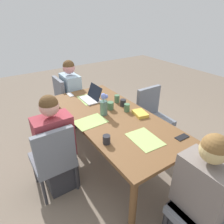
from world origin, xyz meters
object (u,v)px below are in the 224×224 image
(chair_head_right_left_near, at_px, (209,205))
(coffee_mug_centre_right, at_px, (117,99))
(chair_near_left_mid, at_px, (54,157))
(coffee_mug_centre_left, at_px, (110,106))
(chair_far_right_near, at_px, (152,114))
(laptop_head_left_left_far, at_px, (92,97))
(phone_silver, at_px, (70,95))
(person_near_left_mid, at_px, (56,150))
(book_red_cover, at_px, (140,114))
(chair_head_left_left_far, at_px, (67,99))
(person_head_right_left_near, at_px, (198,202))
(dining_table, at_px, (112,121))
(coffee_mug_near_left, at_px, (127,108))
(phone_black, at_px, (182,137))
(coffee_mug_far_left, at_px, (107,140))
(coffee_mug_near_right, at_px, (123,103))
(flower_vase, at_px, (104,104))
(person_head_left_left_far, at_px, (72,98))

(chair_head_right_left_near, bearing_deg, coffee_mug_centre_right, 173.54)
(chair_near_left_mid, relative_size, coffee_mug_centre_left, 8.96)
(chair_far_right_near, xyz_separation_m, laptop_head_left_left_far, (-0.48, -0.77, 0.30))
(coffee_mug_centre_right, bearing_deg, phone_silver, -143.27)
(person_near_left_mid, distance_m, book_red_cover, 1.08)
(chair_head_left_left_far, height_order, book_red_cover, chair_head_left_left_far)
(person_head_right_left_near, height_order, book_red_cover, person_head_right_left_near)
(dining_table, height_order, person_head_right_left_near, person_head_right_left_near)
(coffee_mug_centre_left, height_order, phone_silver, coffee_mug_centre_left)
(chair_head_right_left_near, bearing_deg, person_head_right_left_near, -128.76)
(chair_head_right_left_near, xyz_separation_m, coffee_mug_centre_left, (-1.48, -0.01, 0.31))
(person_near_left_mid, height_order, laptop_head_left_left_far, person_near_left_mid)
(chair_near_left_mid, distance_m, coffee_mug_near_left, 1.06)
(laptop_head_left_left_far, relative_size, coffee_mug_centre_right, 3.02)
(person_near_left_mid, relative_size, phone_black, 7.97)
(chair_near_left_mid, xyz_separation_m, phone_black, (0.75, 1.14, 0.26))
(coffee_mug_centre_left, height_order, coffee_mug_centre_right, coffee_mug_centre_right)
(chair_near_left_mid, relative_size, coffee_mug_near_left, 8.74)
(chair_head_right_left_near, bearing_deg, coffee_mug_near_left, 174.24)
(person_near_left_mid, distance_m, coffee_mug_centre_left, 0.87)
(person_near_left_mid, bearing_deg, chair_head_left_left_far, 153.39)
(laptop_head_left_left_far, relative_size, coffee_mug_far_left, 3.52)
(dining_table, xyz_separation_m, coffee_mug_near_right, (-0.14, 0.27, 0.13))
(coffee_mug_centre_left, bearing_deg, dining_table, -26.36)
(person_near_left_mid, height_order, coffee_mug_centre_left, person_near_left_mid)
(flower_vase, distance_m, coffee_mug_centre_right, 0.40)
(book_red_cover, bearing_deg, person_head_right_left_near, -2.35)
(chair_far_right_near, distance_m, coffee_mug_centre_right, 0.64)
(coffee_mug_centre_left, relative_size, book_red_cover, 0.50)
(chair_near_left_mid, bearing_deg, chair_far_right_near, 93.99)
(chair_head_left_left_far, distance_m, coffee_mug_near_right, 1.26)
(laptop_head_left_left_far, distance_m, coffee_mug_near_left, 0.60)
(phone_black, bearing_deg, phone_silver, 108.41)
(coffee_mug_centre_left, bearing_deg, person_head_left_left_far, -174.94)
(chair_head_left_left_far, xyz_separation_m, phone_silver, (0.42, -0.08, 0.26))
(book_red_cover, height_order, phone_silver, book_red_cover)
(phone_silver, bearing_deg, dining_table, -168.02)
(person_near_left_mid, relative_size, chair_far_right_near, 1.33)
(chair_far_right_near, xyz_separation_m, phone_black, (0.86, -0.44, 0.26))
(coffee_mug_far_left, bearing_deg, coffee_mug_centre_right, 139.04)
(person_head_left_left_far, bearing_deg, coffee_mug_centre_left, 5.06)
(dining_table, height_order, person_head_left_left_far, person_head_left_left_far)
(coffee_mug_near_right, height_order, phone_silver, coffee_mug_near_right)
(coffee_mug_far_left, bearing_deg, book_red_cover, 111.49)
(chair_near_left_mid, relative_size, chair_far_right_near, 1.00)
(dining_table, bearing_deg, flower_vase, -141.03)
(chair_far_right_near, relative_size, book_red_cover, 4.50)
(chair_near_left_mid, bearing_deg, laptop_head_left_left_far, 126.26)
(flower_vase, height_order, coffee_mug_near_right, flower_vase)
(person_head_left_left_far, height_order, laptop_head_left_left_far, person_head_left_left_far)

